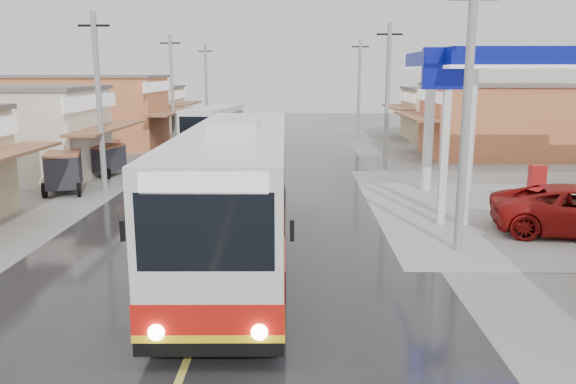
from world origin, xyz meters
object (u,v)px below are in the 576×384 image
coach_bus (238,192)px  cyclist (154,187)px  tricycle_far (63,170)px  tricycle_near (106,159)px  second_bus (214,127)px

coach_bus → cyclist: coach_bus is taller
cyclist → tricycle_far: size_ratio=0.85×
cyclist → tricycle_near: 7.74m
tricycle_near → cyclist: bearing=-42.9°
tricycle_near → coach_bus: bearing=-43.4°
coach_bus → second_bus: coach_bus is taller
coach_bus → second_bus: size_ratio=1.44×
coach_bus → tricycle_far: 12.57m
second_bus → tricycle_far: bearing=-99.9°
coach_bus → tricycle_far: coach_bus is taller
second_bus → cyclist: (0.09, -17.36, -0.87)m
second_bus → cyclist: bearing=-82.8°
cyclist → tricycle_far: bearing=157.4°
tricycle_near → tricycle_far: bearing=-81.8°
coach_bus → tricycle_near: bearing=121.1°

